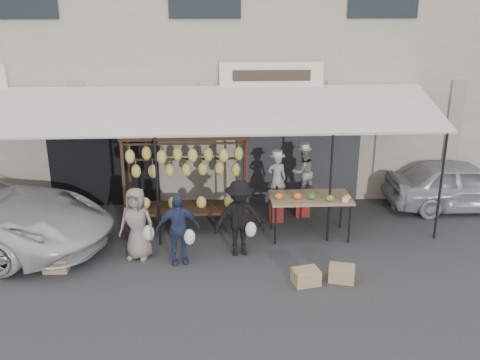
# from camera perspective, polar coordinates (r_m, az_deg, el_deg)

# --- Properties ---
(ground_plane) EXTENTS (90.00, 90.00, 0.00)m
(ground_plane) POSITION_cam_1_polar(r_m,az_deg,el_deg) (10.22, -3.40, -9.57)
(ground_plane) COLOR #2D2D30
(shophouse) EXTENTS (24.00, 6.15, 7.30)m
(shophouse) POSITION_cam_1_polar(r_m,az_deg,el_deg) (15.51, -3.57, 14.49)
(shophouse) COLOR #AEA08B
(shophouse) RESTS_ON ground_plane
(awning) EXTENTS (10.00, 2.35, 2.92)m
(awning) POSITION_cam_1_polar(r_m,az_deg,el_deg) (11.48, -3.56, 7.40)
(awning) COLOR silver
(awning) RESTS_ON ground_plane
(banana_rack) EXTENTS (2.60, 0.90, 2.24)m
(banana_rack) POSITION_cam_1_polar(r_m,az_deg,el_deg) (11.22, -5.79, 1.75)
(banana_rack) COLOR black
(banana_rack) RESTS_ON ground_plane
(produce_table) EXTENTS (1.70, 0.90, 1.04)m
(produce_table) POSITION_cam_1_polar(r_m,az_deg,el_deg) (11.29, 7.55, -1.98)
(produce_table) COLOR #9F825E
(produce_table) RESTS_ON ground_plane
(vendor_left) EXTENTS (0.44, 0.31, 1.14)m
(vendor_left) POSITION_cam_1_polar(r_m,az_deg,el_deg) (11.98, 3.93, 0.19)
(vendor_left) COLOR #999999
(vendor_left) RESTS_ON stool_left
(vendor_right) EXTENTS (0.69, 0.61, 1.20)m
(vendor_right) POSITION_cam_1_polar(r_m,az_deg,el_deg) (12.32, 6.77, 0.84)
(vendor_right) COLOR gray
(vendor_right) RESTS_ON stool_right
(customer_left) EXTENTS (0.81, 0.64, 1.45)m
(customer_left) POSITION_cam_1_polar(r_m,az_deg,el_deg) (10.55, -10.93, -4.58)
(customer_left) COLOR slate
(customer_left) RESTS_ON ground_plane
(customer_mid) EXTENTS (0.87, 0.49, 1.41)m
(customer_mid) POSITION_cam_1_polar(r_m,az_deg,el_deg) (10.26, -6.67, -5.18)
(customer_mid) COLOR navy
(customer_mid) RESTS_ON ground_plane
(customer_right) EXTENTS (1.05, 0.66, 1.55)m
(customer_right) POSITION_cam_1_polar(r_m,az_deg,el_deg) (10.47, -0.06, -4.09)
(customer_right) COLOR black
(customer_right) RESTS_ON ground_plane
(stool_left) EXTENTS (0.33, 0.33, 0.45)m
(stool_left) POSITION_cam_1_polar(r_m,az_deg,el_deg) (12.26, 3.85, -3.32)
(stool_left) COLOR maroon
(stool_left) RESTS_ON ground_plane
(stool_right) EXTENTS (0.40, 0.40, 0.46)m
(stool_right) POSITION_cam_1_polar(r_m,az_deg,el_deg) (12.60, 6.62, -2.74)
(stool_right) COLOR maroon
(stool_right) RESTS_ON ground_plane
(crate_near_a) EXTENTS (0.53, 0.45, 0.28)m
(crate_near_a) POSITION_cam_1_polar(r_m,az_deg,el_deg) (9.78, 7.05, -10.20)
(crate_near_a) COLOR tan
(crate_near_a) RESTS_ON ground_plane
(crate_near_b) EXTENTS (0.53, 0.46, 0.27)m
(crate_near_b) POSITION_cam_1_polar(r_m,az_deg,el_deg) (9.98, 10.78, -9.77)
(crate_near_b) COLOR tan
(crate_near_b) RESTS_ON ground_plane
(crate_far) EXTENTS (0.46, 0.35, 0.27)m
(crate_far) POSITION_cam_1_polar(r_m,az_deg,el_deg) (10.71, -18.96, -8.44)
(crate_far) COLOR tan
(crate_far) RESTS_ON ground_plane
(sedan) EXTENTS (3.56, 1.48, 1.21)m
(sedan) POSITION_cam_1_polar(r_m,az_deg,el_deg) (13.83, 22.54, -0.47)
(sedan) COLOR #A0A1A6
(sedan) RESTS_ON ground_plane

